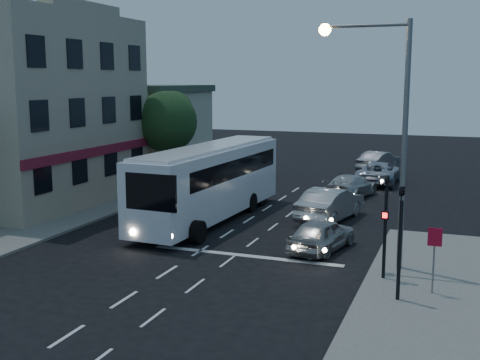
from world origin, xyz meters
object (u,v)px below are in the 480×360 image
at_px(tour_bus, 210,180).
at_px(car_sedan_c, 378,173).
at_px(traffic_signal_main, 386,214).
at_px(traffic_signal_side, 401,229).
at_px(car_extra, 379,161).
at_px(street_tree, 166,119).
at_px(regulatory_sign, 434,249).
at_px(car_sedan_b, 351,186).
at_px(streetlight, 387,116).
at_px(car_suv, 322,234).
at_px(car_sedan_a, 331,204).

bearing_deg(tour_bus, car_sedan_c, 67.98).
distance_m(traffic_signal_main, traffic_signal_side, 2.10).
relative_size(car_sedan_c, traffic_signal_side, 1.33).
distance_m(car_extra, street_tree, 17.50).
bearing_deg(street_tree, regulatory_sign, -41.08).
bearing_deg(car_sedan_c, car_sedan_b, 80.78).
relative_size(regulatory_sign, streetlight, 0.24).
xyz_separation_m(car_extra, street_tree, (-12.16, -12.02, 3.72)).
bearing_deg(traffic_signal_side, car_suv, 125.77).
xyz_separation_m(tour_bus, streetlight, (9.16, -5.09, 3.70)).
distance_m(car_sedan_c, regulatory_sign, 21.94).
bearing_deg(car_extra, car_sedan_b, 106.70).
bearing_deg(car_sedan_b, street_tree, 14.01).
bearing_deg(streetlight, traffic_signal_main, -79.80).
distance_m(regulatory_sign, street_tree, 23.40).
bearing_deg(street_tree, tour_bus, -50.45).
relative_size(car_sedan_a, street_tree, 0.81).
bearing_deg(regulatory_sign, car_sedan_c, 102.19).
height_order(car_suv, regulatory_sign, regulatory_sign).
height_order(car_suv, traffic_signal_side, traffic_signal_side).
relative_size(tour_bus, regulatory_sign, 5.63).
height_order(traffic_signal_main, street_tree, street_tree).
height_order(car_sedan_b, traffic_signal_side, traffic_signal_side).
bearing_deg(traffic_signal_main, car_sedan_b, 104.36).
height_order(car_sedan_a, car_extra, car_sedan_a).
xyz_separation_m(tour_bus, regulatory_sign, (11.12, -7.52, -0.44)).
relative_size(car_suv, car_extra, 0.86).
bearing_deg(car_sedan_c, tour_bus, 64.83).
distance_m(regulatory_sign, streetlight, 5.18).
bearing_deg(car_sedan_b, regulatory_sign, 120.05).
bearing_deg(car_extra, traffic_signal_main, 115.44).
relative_size(car_sedan_b, regulatory_sign, 2.20).
bearing_deg(car_sedan_a, traffic_signal_main, 124.65).
bearing_deg(car_sedan_b, tour_bus, 67.15).
height_order(traffic_signal_side, street_tree, street_tree).
bearing_deg(tour_bus, traffic_signal_side, -37.01).
bearing_deg(car_sedan_a, streetlight, 127.02).
bearing_deg(traffic_signal_side, traffic_signal_main, 109.49).
distance_m(streetlight, street_tree, 20.19).
relative_size(car_suv, car_sedan_c, 0.75).
bearing_deg(car_extra, car_sedan_a, 107.30).
distance_m(car_sedan_b, traffic_signal_side, 17.55).
xyz_separation_m(traffic_signal_side, street_tree, (-16.51, 16.22, 2.08)).
relative_size(car_suv, regulatory_sign, 1.85).
relative_size(tour_bus, car_sedan_b, 2.56).
bearing_deg(streetlight, regulatory_sign, -51.25).
relative_size(car_sedan_b, traffic_signal_side, 1.18).
relative_size(car_sedan_b, streetlight, 0.54).
relative_size(car_sedan_a, car_sedan_b, 1.04).
bearing_deg(car_sedan_c, car_suv, 89.93).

